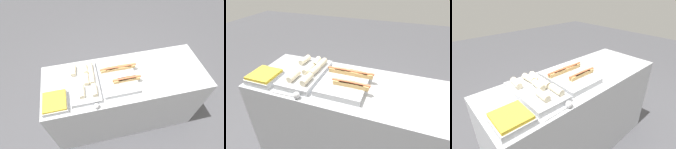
{
  "view_description": "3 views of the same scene",
  "coord_description": "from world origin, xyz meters",
  "views": [
    {
      "loc": [
        -0.42,
        -1.14,
        2.5
      ],
      "look_at": [
        -0.16,
        0.0,
        1.03
      ],
      "focal_mm": 28.0,
      "sensor_mm": 36.0,
      "label": 1
    },
    {
      "loc": [
        0.27,
        -1.19,
        1.8
      ],
      "look_at": [
        -0.16,
        0.0,
        1.03
      ],
      "focal_mm": 28.0,
      "sensor_mm": 36.0,
      "label": 2
    },
    {
      "loc": [
        -1.1,
        -1.07,
        1.75
      ],
      "look_at": [
        -0.16,
        0.0,
        1.03
      ],
      "focal_mm": 28.0,
      "sensor_mm": 36.0,
      "label": 3
    }
  ],
  "objects": [
    {
      "name": "tray_wraps",
      "position": [
        -0.46,
        0.01,
        0.98
      ],
      "size": [
        0.31,
        0.55,
        0.11
      ],
      "color": "#B7BABF",
      "rests_on": "counter"
    },
    {
      "name": "ground_plane",
      "position": [
        0.0,
        0.0,
        0.0
      ],
      "size": [
        12.0,
        12.0,
        0.0
      ],
      "primitive_type": "plane",
      "color": "#4C4C51"
    },
    {
      "name": "serving_spoon_near",
      "position": [
        -0.4,
        -0.31,
        0.97
      ],
      "size": [
        0.26,
        0.06,
        0.06
      ],
      "color": "silver",
      "rests_on": "counter"
    },
    {
      "name": "counter",
      "position": [
        0.0,
        0.0,
        0.47
      ],
      "size": [
        1.87,
        0.69,
        0.95
      ],
      "color": "#B7BABF",
      "rests_on": "ground_plane"
    },
    {
      "name": "tray_hotdogs",
      "position": [
        -0.08,
        0.0,
        0.98
      ],
      "size": [
        0.42,
        0.5,
        0.1
      ],
      "color": "#B7BABF",
      "rests_on": "counter"
    },
    {
      "name": "tray_side_front",
      "position": [
        -0.78,
        -0.19,
        0.98
      ],
      "size": [
        0.24,
        0.25,
        0.07
      ],
      "color": "#B7BABF",
      "rests_on": "counter"
    }
  ]
}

